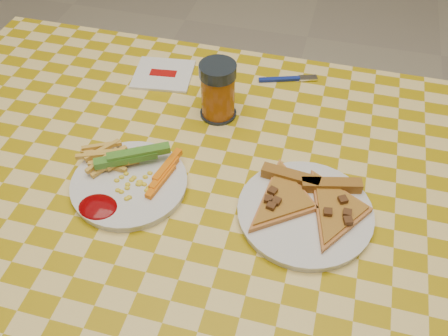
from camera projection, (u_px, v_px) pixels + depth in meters
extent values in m
cylinder|color=silver|center=(69.00, 161.00, 1.47)|extent=(0.06, 0.06, 0.71)
cube|color=#542F1C|center=(211.00, 203.00, 0.87)|extent=(1.20, 0.80, 0.04)
cylinder|color=silver|center=(130.00, 185.00, 0.86)|extent=(0.23, 0.23, 0.01)
cylinder|color=silver|center=(305.00, 213.00, 0.82)|extent=(0.28, 0.28, 0.01)
cube|color=#18550D|center=(132.00, 156.00, 0.87)|extent=(0.11, 0.09, 0.02)
cube|color=orange|center=(164.00, 173.00, 0.86)|extent=(0.07, 0.09, 0.02)
ellipsoid|color=#710204|center=(98.00, 207.00, 0.82)|extent=(0.07, 0.06, 0.01)
cube|color=#925421|center=(291.00, 178.00, 0.85)|extent=(0.10, 0.03, 0.02)
cube|color=#925421|center=(331.00, 186.00, 0.84)|extent=(0.10, 0.04, 0.02)
cylinder|color=black|center=(218.00, 113.00, 1.00)|extent=(0.07, 0.07, 0.01)
cylinder|color=#8F440F|center=(218.00, 95.00, 0.97)|extent=(0.07, 0.07, 0.09)
cylinder|color=black|center=(218.00, 70.00, 0.92)|extent=(0.07, 0.07, 0.02)
cube|color=white|center=(163.00, 74.00, 1.09)|extent=(0.14, 0.13, 0.01)
cube|color=#A40B09|center=(163.00, 73.00, 1.09)|extent=(0.06, 0.03, 0.00)
cube|color=navy|center=(279.00, 79.00, 1.07)|extent=(0.09, 0.04, 0.01)
cube|color=silver|center=(308.00, 78.00, 1.08)|extent=(0.04, 0.03, 0.00)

